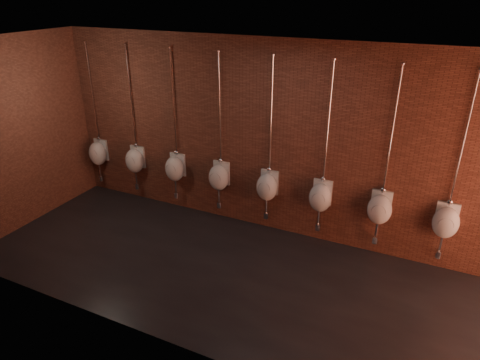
% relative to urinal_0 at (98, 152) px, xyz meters
% --- Properties ---
extents(ground, '(8.50, 8.50, 0.00)m').
position_rel_urinal_0_xyz_m(ground, '(3.94, -1.37, -0.85)').
color(ground, black).
rests_on(ground, ground).
extents(room_shell, '(8.54, 3.04, 3.22)m').
position_rel_urinal_0_xyz_m(room_shell, '(3.94, -1.37, 1.16)').
color(room_shell, black).
rests_on(room_shell, ground).
extents(urinal_0, '(0.36, 0.32, 2.71)m').
position_rel_urinal_0_xyz_m(urinal_0, '(0.00, 0.00, 0.00)').
color(urinal_0, silver).
rests_on(urinal_0, ground).
extents(urinal_1, '(0.36, 0.32, 2.71)m').
position_rel_urinal_0_xyz_m(urinal_1, '(0.91, 0.00, 0.00)').
color(urinal_1, silver).
rests_on(urinal_1, ground).
extents(urinal_2, '(0.36, 0.32, 2.71)m').
position_rel_urinal_0_xyz_m(urinal_2, '(1.81, 0.00, 0.00)').
color(urinal_2, silver).
rests_on(urinal_2, ground).
extents(urinal_3, '(0.36, 0.32, 2.71)m').
position_rel_urinal_0_xyz_m(urinal_3, '(2.72, 0.00, 0.00)').
color(urinal_3, silver).
rests_on(urinal_3, ground).
extents(urinal_4, '(0.36, 0.32, 2.71)m').
position_rel_urinal_0_xyz_m(urinal_4, '(3.62, 0.00, 0.00)').
color(urinal_4, silver).
rests_on(urinal_4, ground).
extents(urinal_5, '(0.36, 0.32, 2.71)m').
position_rel_urinal_0_xyz_m(urinal_5, '(4.53, 0.00, 0.00)').
color(urinal_5, silver).
rests_on(urinal_5, ground).
extents(urinal_6, '(0.36, 0.32, 2.71)m').
position_rel_urinal_0_xyz_m(urinal_6, '(5.44, 0.00, 0.00)').
color(urinal_6, silver).
rests_on(urinal_6, ground).
extents(urinal_7, '(0.36, 0.32, 2.71)m').
position_rel_urinal_0_xyz_m(urinal_7, '(6.34, 0.00, 0.00)').
color(urinal_7, silver).
rests_on(urinal_7, ground).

